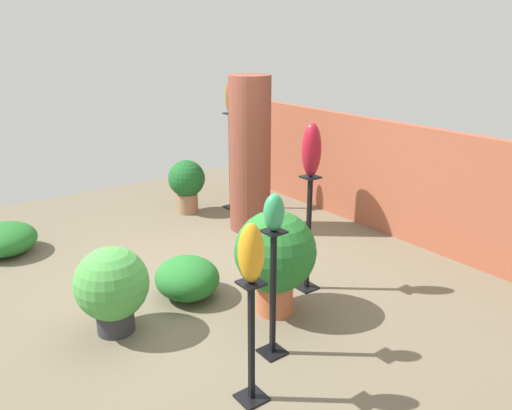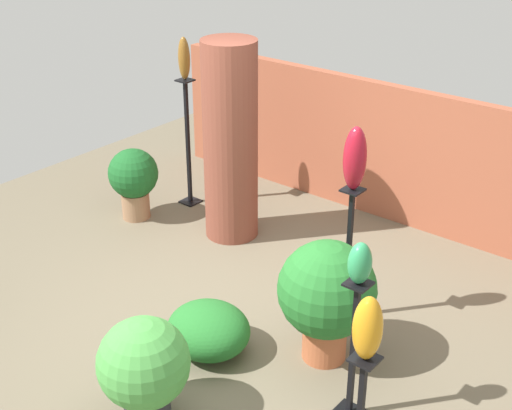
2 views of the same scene
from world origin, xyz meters
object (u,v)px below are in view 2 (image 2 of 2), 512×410
(pedestal_ruby, at_px, (348,261))
(potted_plant_walkway_edge, at_px, (327,293))
(brick_pillar, at_px, (231,142))
(art_vase_jade, at_px, (360,263))
(pedestal_bronze, at_px, (188,148))
(art_vase_amber, at_px, (368,328))
(art_vase_bronze, at_px, (184,58))
(potted_plant_back_center, at_px, (134,178))
(potted_plant_front_right, at_px, (144,366))
(pedestal_jade, at_px, (353,357))
(art_vase_ruby, at_px, (355,158))

(pedestal_ruby, relative_size, potted_plant_walkway_edge, 1.20)
(brick_pillar, distance_m, art_vase_jade, 2.83)
(pedestal_bronze, distance_m, art_vase_amber, 4.23)
(art_vase_bronze, distance_m, potted_plant_back_center, 1.36)
(pedestal_ruby, height_order, potted_plant_walkway_edge, pedestal_ruby)
(art_vase_amber, distance_m, potted_plant_front_right, 1.65)
(pedestal_ruby, bearing_deg, pedestal_jade, -55.90)
(pedestal_jade, distance_m, potted_plant_front_right, 1.41)
(pedestal_bronze, relative_size, art_vase_ruby, 2.75)
(brick_pillar, xyz_separation_m, art_vase_bronze, (-0.84, 0.26, 0.64))
(potted_plant_back_center, bearing_deg, potted_plant_walkway_edge, -13.58)
(pedestal_ruby, height_order, potted_plant_front_right, pedestal_ruby)
(potted_plant_walkway_edge, relative_size, potted_plant_front_right, 1.27)
(pedestal_ruby, distance_m, potted_plant_front_right, 1.94)
(brick_pillar, height_order, art_vase_jade, brick_pillar)
(brick_pillar, xyz_separation_m, potted_plant_walkway_edge, (1.88, -1.08, -0.43))
(art_vase_jade, bearing_deg, potted_plant_front_right, -139.96)
(pedestal_bronze, relative_size, art_vase_bronze, 3.17)
(pedestal_bronze, xyz_separation_m, art_vase_jade, (3.23, -1.76, 0.57))
(pedestal_jade, xyz_separation_m, art_vase_jade, (0.00, -0.00, 0.74))
(art_vase_bronze, xyz_separation_m, potted_plant_back_center, (-0.20, -0.64, -1.19))
(art_vase_bronze, bearing_deg, art_vase_jade, -28.66)
(pedestal_ruby, xyz_separation_m, potted_plant_front_right, (-0.42, -1.89, -0.11))
(brick_pillar, height_order, art_vase_bronze, brick_pillar)
(brick_pillar, height_order, potted_plant_front_right, brick_pillar)
(art_vase_jade, height_order, art_vase_bronze, art_vase_bronze)
(art_vase_amber, height_order, potted_plant_back_center, art_vase_amber)
(art_vase_ruby, relative_size, art_vase_amber, 1.24)
(potted_plant_front_right, bearing_deg, potted_plant_walkway_edge, 66.35)
(art_vase_ruby, height_order, potted_plant_walkway_edge, art_vase_ruby)
(art_vase_amber, bearing_deg, art_vase_jade, 126.40)
(art_vase_amber, height_order, art_vase_bronze, art_vase_bronze)
(art_vase_jade, distance_m, art_vase_amber, 0.58)
(brick_pillar, relative_size, art_vase_amber, 4.85)
(pedestal_jade, height_order, potted_plant_front_right, pedestal_jade)
(brick_pillar, relative_size, art_vase_jade, 6.94)
(art_vase_jade, distance_m, potted_plant_walkway_edge, 0.92)
(art_vase_bronze, height_order, potted_plant_back_center, art_vase_bronze)
(potted_plant_walkway_edge, bearing_deg, pedestal_ruby, 106.23)
(art_vase_ruby, height_order, potted_plant_front_right, art_vase_ruby)
(art_vase_ruby, bearing_deg, brick_pillar, 162.91)
(potted_plant_back_center, xyz_separation_m, potted_plant_front_right, (2.35, -2.04, -0.02))
(potted_plant_walkway_edge, bearing_deg, pedestal_bronze, 153.79)
(pedestal_bronze, bearing_deg, pedestal_ruby, -17.07)
(potted_plant_front_right, bearing_deg, pedestal_ruby, 77.40)
(art_vase_jade, relative_size, potted_plant_walkway_edge, 0.29)
(potted_plant_walkway_edge, bearing_deg, potted_plant_front_right, -113.65)
(pedestal_ruby, height_order, art_vase_amber, art_vase_amber)
(pedestal_bronze, relative_size, potted_plant_walkway_edge, 1.43)
(potted_plant_front_right, bearing_deg, pedestal_jade, 40.04)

